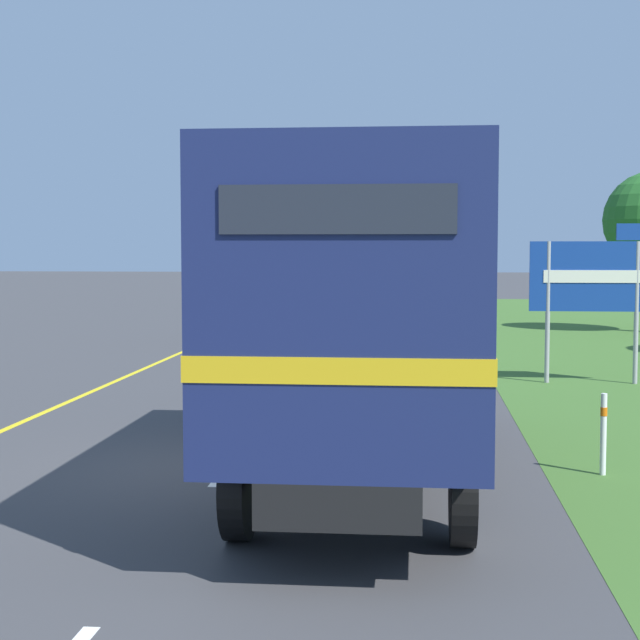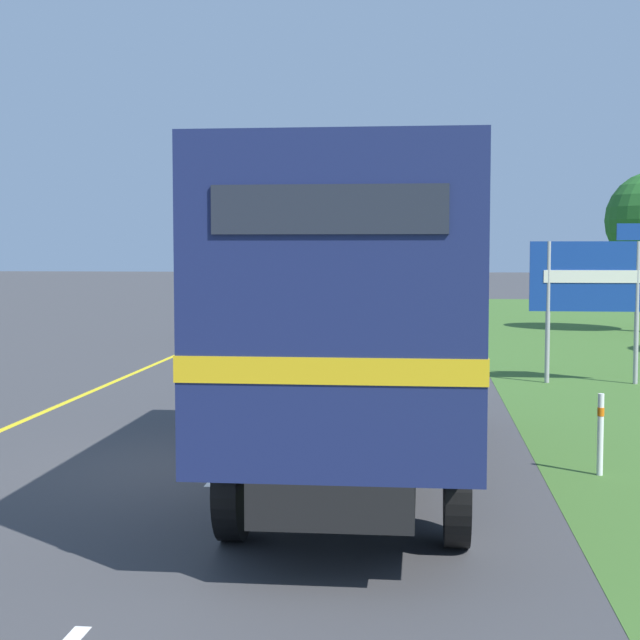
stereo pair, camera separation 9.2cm
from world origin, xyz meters
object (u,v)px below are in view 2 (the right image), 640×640
object	(u,v)px
lead_car_blue_ahead	(409,289)
horse_trailer_truck	(362,306)
lead_car_white	(273,308)
highway_sign	(595,280)
delineator_post	(600,432)

from	to	relation	value
lead_car_blue_ahead	horse_trailer_truck	bearing A→B (deg)	-90.23
lead_car_white	lead_car_blue_ahead	world-z (taller)	lead_car_white
horse_trailer_truck	lead_car_white	size ratio (longest dim) A/B	1.89
horse_trailer_truck	highway_sign	xyz separation A→B (m)	(3.99, 8.26, 0.05)
lead_car_blue_ahead	highway_sign	xyz separation A→B (m)	(3.87, -22.36, 1.09)
horse_trailer_truck	delineator_post	size ratio (longest dim) A/B	8.96
highway_sign	lead_car_white	bearing A→B (deg)	133.69
lead_car_white	highway_sign	world-z (taller)	highway_sign
horse_trailer_truck	lead_car_white	world-z (taller)	horse_trailer_truck
lead_car_white	lead_car_blue_ahead	bearing A→B (deg)	76.09
lead_car_blue_ahead	delineator_post	size ratio (longest dim) A/B	4.86
lead_car_white	delineator_post	size ratio (longest dim) A/B	4.73
highway_sign	lead_car_blue_ahead	bearing A→B (deg)	99.81
lead_car_white	horse_trailer_truck	bearing A→B (deg)	-77.80
lead_car_white	highway_sign	distance (m)	10.86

